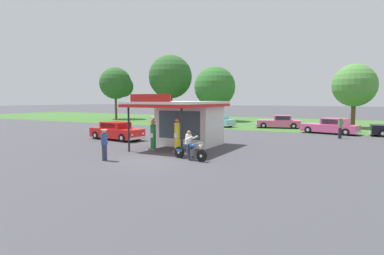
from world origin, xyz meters
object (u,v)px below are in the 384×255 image
gas_pump_nearside (153,136)px  bystander_strolling_foreground (340,127)px  parked_car_back_row_left (279,122)px  parked_car_back_row_right (170,119)px  gas_pump_offside (177,137)px  motorcycle_with_rider (190,148)px  parked_car_back_row_centre (216,121)px  bystander_leaning_by_kiosk (104,144)px  featured_classic_sedan (117,131)px  parked_car_back_row_far_left (331,127)px

gas_pump_nearside → bystander_strolling_foreground: size_ratio=1.10×
parked_car_back_row_left → gas_pump_nearside: bearing=-100.0°
parked_car_back_row_right → gas_pump_offside: bearing=-56.6°
motorcycle_with_rider → parked_car_back_row_left: bearing=90.5°
parked_car_back_row_centre → parked_car_back_row_right: size_ratio=0.97×
motorcycle_with_rider → parked_car_back_row_centre: (-7.40, 20.05, -0.01)m
bystander_strolling_foreground → bystander_leaning_by_kiosk: bearing=-122.5°
featured_classic_sedan → parked_car_back_row_left: 19.04m
parked_car_back_row_right → parked_car_back_row_far_left: parked_car_back_row_right is taller
gas_pump_nearside → gas_pump_offside: 1.80m
parked_car_back_row_right → parked_car_back_row_far_left: (19.89, -3.23, -0.01)m
motorcycle_with_rider → parked_car_back_row_left: size_ratio=0.43×
gas_pump_offside → bystander_strolling_foreground: 14.78m
parked_car_back_row_right → bystander_leaning_by_kiosk: bearing=-65.6°
featured_classic_sedan → parked_car_back_row_far_left: parked_car_back_row_far_left is taller
parked_car_back_row_right → bystander_leaning_by_kiosk: (10.53, -23.17, 0.21)m
parked_car_back_row_far_left → motorcycle_with_rider: bearing=-107.3°
parked_car_back_row_centre → parked_car_back_row_left: parked_car_back_row_left is taller
motorcycle_with_rider → bystander_leaning_by_kiosk: (-3.87, -2.30, 0.24)m
motorcycle_with_rider → parked_car_back_row_right: size_ratio=0.41×
bystander_leaning_by_kiosk → parked_car_back_row_right: bearing=114.4°
gas_pump_nearside → bystander_leaning_by_kiosk: gas_pump_nearside is taller
parked_car_back_row_centre → parked_car_back_row_far_left: 13.12m
gas_pump_nearside → motorcycle_with_rider: bearing=-26.5°
motorcycle_with_rider → parked_car_back_row_far_left: bearing=72.7°
featured_classic_sedan → bystander_leaning_by_kiosk: 8.89m
parked_car_back_row_centre → bystander_leaning_by_kiosk: 22.63m
motorcycle_with_rider → parked_car_back_row_centre: size_ratio=0.42×
bystander_strolling_foreground → bystander_leaning_by_kiosk: bystander_strolling_foreground is taller
parked_car_back_row_centre → parked_car_back_row_left: (7.23, 1.42, 0.00)m
parked_car_back_row_centre → parked_car_back_row_left: size_ratio=1.03×
parked_car_back_row_right → bystander_strolling_foreground: bearing=-18.2°
motorcycle_with_rider → featured_classic_sedan: motorcycle_with_rider is taller
parked_car_back_row_left → bystander_strolling_foreground: bystander_strolling_foreground is taller
bystander_strolling_foreground → parked_car_back_row_left: bearing=131.9°
parked_car_back_row_right → bystander_strolling_foreground: (20.91, -6.86, 0.24)m
gas_pump_offside → bystander_leaning_by_kiosk: 4.59m
parked_car_back_row_right → bystander_strolling_foreground: bystander_strolling_foreground is taller
motorcycle_with_rider → bystander_strolling_foreground: size_ratio=1.27×
bystander_leaning_by_kiosk → bystander_strolling_foreground: bearing=57.5°
motorcycle_with_rider → bystander_leaning_by_kiosk: size_ratio=1.33×
gas_pump_offside → parked_car_back_row_left: gas_pump_offside is taller
gas_pump_nearside → parked_car_back_row_centre: size_ratio=0.36×
parked_car_back_row_centre → bystander_strolling_foreground: bystander_strolling_foreground is taller
parked_car_back_row_left → bystander_leaning_by_kiosk: 24.05m
parked_car_back_row_centre → bystander_leaning_by_kiosk: bearing=-81.0°
parked_car_back_row_right → parked_car_back_row_far_left: bearing=-9.2°
gas_pump_offside → parked_car_back_row_centre: (-5.55, 18.23, -0.31)m
featured_classic_sedan → parked_car_back_row_left: (9.11, 16.72, -0.01)m
parked_car_back_row_right → featured_classic_sedan: bearing=-72.4°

